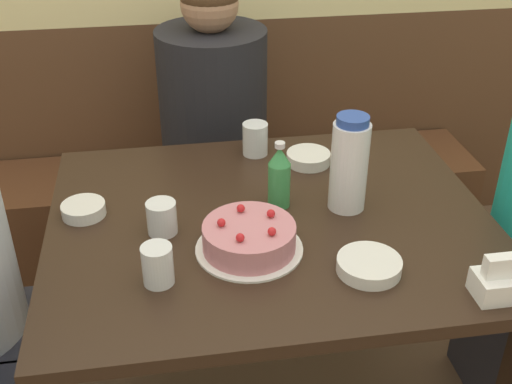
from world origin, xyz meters
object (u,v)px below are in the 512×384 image
at_px(bench_seat, 233,212).
at_px(bowl_soup_white, 308,158).
at_px(napkin_holder, 501,281).
at_px(bowl_side_dish, 84,209).
at_px(soju_bottle, 279,176).
at_px(water_pitcher, 349,164).
at_px(glass_shot_small, 158,265).
at_px(bowl_rice_small, 369,265).
at_px(glass_water_tall, 162,218).
at_px(birthday_cake, 249,238).
at_px(person_dark_striped, 215,143).
at_px(glass_tumbler_short, 255,139).

distance_m(bench_seat, bowl_soup_white, 0.78).
bearing_deg(bowl_soup_white, napkin_holder, -67.81).
bearing_deg(bench_seat, napkin_holder, -70.50).
bearing_deg(bowl_side_dish, soju_bottle, -3.60).
xyz_separation_m(bench_seat, bowl_side_dish, (-0.47, -0.74, 0.53)).
height_order(bench_seat, water_pitcher, water_pitcher).
bearing_deg(glass_shot_small, bench_seat, 74.50).
distance_m(napkin_holder, bowl_side_dish, 1.02).
distance_m(bowl_rice_small, glass_shot_small, 0.47).
bearing_deg(soju_bottle, bowl_side_dish, 176.40).
bearing_deg(glass_shot_small, glass_water_tall, 85.59).
bearing_deg(birthday_cake, bowl_side_dish, 151.19).
xyz_separation_m(bench_seat, napkin_holder, (0.43, -1.21, 0.55)).
bearing_deg(soju_bottle, bowl_soup_white, 58.81).
relative_size(bowl_soup_white, person_dark_striped, 0.11).
height_order(glass_water_tall, glass_shot_small, glass_shot_small).
bearing_deg(glass_water_tall, glass_tumbler_short, 52.35).
relative_size(bench_seat, birthday_cake, 7.52).
relative_size(bowl_side_dish, glass_tumbler_short, 1.14).
distance_m(napkin_holder, glass_tumbler_short, 0.84).
distance_m(bench_seat, glass_water_tall, 1.05).
distance_m(water_pitcher, glass_water_tall, 0.49).
relative_size(glass_water_tall, glass_tumbler_short, 0.85).
bearing_deg(napkin_holder, water_pitcher, 119.07).
bearing_deg(bowl_rice_small, napkin_holder, -26.85).
relative_size(soju_bottle, bowl_rice_small, 1.25).
distance_m(bench_seat, bowl_rice_small, 1.22).
relative_size(birthday_cake, soju_bottle, 1.40).
height_order(bowl_side_dish, glass_water_tall, glass_water_tall).
bearing_deg(birthday_cake, water_pitcher, 28.39).
distance_m(napkin_holder, bowl_rice_small, 0.28).
bearing_deg(birthday_cake, glass_shot_small, -157.92).
height_order(water_pitcher, glass_water_tall, water_pitcher).
height_order(water_pitcher, napkin_holder, water_pitcher).
bearing_deg(glass_shot_small, water_pitcher, 25.73).
bearing_deg(glass_water_tall, water_pitcher, 5.10).
height_order(bench_seat, bowl_soup_white, bowl_soup_white).
xyz_separation_m(soju_bottle, glass_shot_small, (-0.32, -0.27, -0.04)).
bearing_deg(soju_bottle, glass_tumbler_short, 92.89).
height_order(birthday_cake, soju_bottle, soju_bottle).
xyz_separation_m(bowl_soup_white, glass_tumbler_short, (-0.15, 0.08, 0.03)).
distance_m(bowl_side_dish, glass_tumbler_short, 0.56).
height_order(napkin_holder, glass_water_tall, napkin_holder).
bearing_deg(bowl_soup_white, person_dark_striped, 118.17).
bearing_deg(bowl_soup_white, bowl_side_dish, -163.89).
xyz_separation_m(bowl_soup_white, bowl_side_dish, (-0.64, -0.18, -0.00)).
relative_size(napkin_holder, bowl_rice_small, 0.75).
height_order(birthday_cake, water_pitcher, water_pitcher).
xyz_separation_m(glass_shot_small, person_dark_striped, (0.22, 0.93, -0.18)).
bearing_deg(soju_bottle, person_dark_striped, 99.18).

